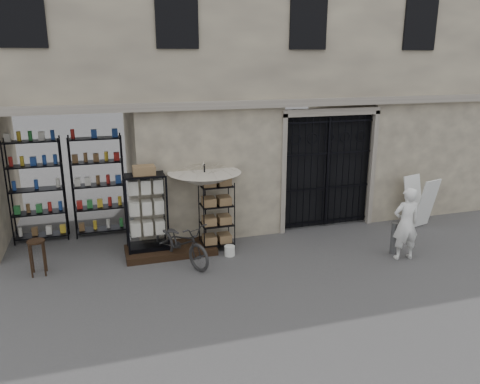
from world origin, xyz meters
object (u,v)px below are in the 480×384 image
object	(u,v)px
wooden_stool	(38,257)
steel_bollard	(394,238)
market_umbrella	(205,176)
white_bucket	(230,251)
easel_sign	(420,202)
display_cabinet	(146,216)
bicycle	(182,262)
wire_rack	(217,216)
shopkeeper	(402,258)

from	to	relation	value
wooden_stool	steel_bollard	size ratio (longest dim) A/B	1.03
market_umbrella	white_bucket	size ratio (longest dim) A/B	10.06
wooden_stool	easel_sign	distance (m)	9.26
display_cabinet	bicycle	bearing A→B (deg)	-20.55
display_cabinet	market_umbrella	xyz separation A→B (m)	(1.35, 0.10, 0.79)
market_umbrella	easel_sign	world-z (taller)	market_umbrella
steel_bollard	wire_rack	bearing A→B (deg)	158.80
wire_rack	easel_sign	xyz separation A→B (m)	(5.45, -0.06, -0.13)
display_cabinet	market_umbrella	distance (m)	1.57
market_umbrella	bicycle	bearing A→B (deg)	-133.40
market_umbrella	easel_sign	bearing A→B (deg)	-2.95
wire_rack	market_umbrella	world-z (taller)	market_umbrella
white_bucket	easel_sign	bearing A→B (deg)	4.43
wire_rack	easel_sign	size ratio (longest dim) A/B	1.26
white_bucket	wooden_stool	world-z (taller)	wooden_stool
market_umbrella	shopkeeper	world-z (taller)	market_umbrella
display_cabinet	easel_sign	size ratio (longest dim) A/B	1.43
wire_rack	steel_bollard	distance (m)	4.02
wire_rack	steel_bollard	bearing A→B (deg)	-11.95
white_bucket	shopkeeper	xyz separation A→B (m)	(3.62, -1.27, -0.11)
shopkeeper	easel_sign	size ratio (longest dim) A/B	1.26
display_cabinet	wire_rack	xyz separation A→B (m)	(1.56, -0.13, -0.12)
steel_bollard	shopkeeper	size ratio (longest dim) A/B	0.45
display_cabinet	wire_rack	bearing A→B (deg)	20.10
wire_rack	shopkeeper	xyz separation A→B (m)	(3.79, -1.74, -0.79)
market_umbrella	easel_sign	xyz separation A→B (m)	(5.66, -0.29, -1.04)
shopkeeper	wooden_stool	bearing A→B (deg)	-5.06
bicycle	wooden_stool	xyz separation A→B (m)	(-2.89, 0.28, 0.39)
wire_rack	white_bucket	bearing A→B (deg)	-60.86
wire_rack	market_umbrella	size ratio (longest dim) A/B	0.68
wire_rack	market_umbrella	xyz separation A→B (m)	(-0.21, 0.23, 0.91)
white_bucket	steel_bollard	size ratio (longest dim) A/B	0.33
white_bucket	shopkeeper	size ratio (longest dim) A/B	0.15
market_umbrella	white_bucket	xyz separation A→B (m)	(0.38, -0.70, -1.59)
bicycle	wire_rack	bearing A→B (deg)	1.69
wire_rack	bicycle	xyz separation A→B (m)	(-0.92, -0.52, -0.79)
market_umbrella	bicycle	xyz separation A→B (m)	(-0.71, -0.75, -1.70)
wooden_stool	market_umbrella	bearing A→B (deg)	7.43
display_cabinet	wire_rack	distance (m)	1.57
display_cabinet	shopkeeper	xyz separation A→B (m)	(5.35, -1.87, -0.91)
display_cabinet	easel_sign	bearing A→B (deg)	23.32
market_umbrella	wooden_stool	xyz separation A→B (m)	(-3.60, -0.47, -1.31)
bicycle	display_cabinet	bearing A→B (deg)	106.70
display_cabinet	steel_bollard	distance (m)	5.55
wire_rack	bicycle	size ratio (longest dim) A/B	0.90
wooden_stool	wire_rack	bearing A→B (deg)	3.59
wire_rack	bicycle	distance (m)	1.32
wire_rack	steel_bollard	xyz separation A→B (m)	(3.73, -1.45, -0.43)
display_cabinet	white_bucket	xyz separation A→B (m)	(1.73, -0.60, -0.80)
wooden_stool	shopkeeper	distance (m)	7.75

